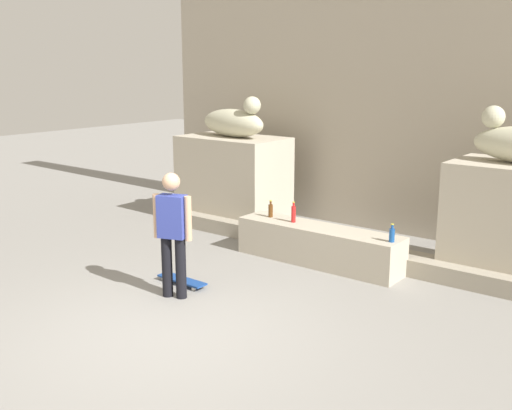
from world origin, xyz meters
TOP-DOWN VIEW (x-y plane):
  - ground_plane at (0.00, 0.00)m, footprint 40.00×40.00m
  - facade_wall at (0.00, 5.79)m, footprint 10.28×0.60m
  - pedestal_left at (-2.65, 4.29)m, footprint 2.00×1.22m
  - statue_reclining_left at (-2.62, 4.28)m, footprint 1.67×0.84m
  - ledge_block at (0.00, 3.16)m, footprint 2.69×0.61m
  - skater at (-0.75, 0.81)m, footprint 0.52×0.31m
  - skateboard at (-1.00, 1.19)m, footprint 0.80×0.22m
  - bottle_brown at (-0.94, 3.19)m, footprint 0.07×0.07m
  - bottle_blue at (1.24, 3.10)m, footprint 0.08×0.08m
  - bottle_red at (-0.46, 3.15)m, footprint 0.07×0.07m
  - stair_step at (0.00, 3.66)m, footprint 7.31×0.50m

SIDE VIEW (x-z plane):
  - ground_plane at x=0.00m, z-range 0.00..0.00m
  - skateboard at x=-1.00m, z-range 0.02..0.10m
  - stair_step at x=0.00m, z-range 0.00..0.26m
  - ledge_block at x=0.00m, z-range 0.00..0.59m
  - bottle_blue at x=1.24m, z-range 0.56..0.82m
  - bottle_brown at x=-0.94m, z-range 0.56..0.84m
  - bottle_red at x=-0.46m, z-range 0.56..0.89m
  - pedestal_left at x=-2.65m, z-range 0.00..1.67m
  - skater at x=-0.75m, z-range 0.09..1.76m
  - statue_reclining_left at x=-2.62m, z-range 1.57..2.34m
  - facade_wall at x=0.00m, z-range 0.00..6.54m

